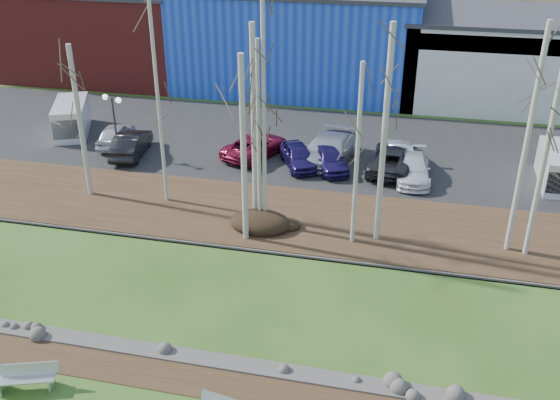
% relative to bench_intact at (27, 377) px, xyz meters
% --- Properties ---
extents(dirt_strip, '(80.00, 1.80, 0.03)m').
position_rel_bench_intact_xyz_m(dirt_strip, '(8.00, 1.76, -0.48)').
color(dirt_strip, '#382616').
rests_on(dirt_strip, ground).
extents(near_bank_rocks, '(80.00, 0.80, 0.50)m').
position_rel_bench_intact_xyz_m(near_bank_rocks, '(8.00, 2.76, -0.50)').
color(near_bank_rocks, '#47423D').
rests_on(near_bank_rocks, ground).
extents(river, '(80.00, 8.00, 0.90)m').
position_rel_bench_intact_xyz_m(river, '(8.00, 6.86, -0.50)').
color(river, '#151D32').
rests_on(river, ground).
extents(far_bank_rocks, '(80.00, 0.80, 0.46)m').
position_rel_bench_intact_xyz_m(far_bank_rocks, '(8.00, 10.96, -0.50)').
color(far_bank_rocks, '#47423D').
rests_on(far_bank_rocks, ground).
extents(far_bank, '(80.00, 7.00, 0.15)m').
position_rel_bench_intact_xyz_m(far_bank, '(8.00, 14.16, -0.42)').
color(far_bank, '#382616').
rests_on(far_bank, ground).
extents(parking_lot, '(80.00, 14.00, 0.14)m').
position_rel_bench_intact_xyz_m(parking_lot, '(8.00, 24.66, -0.43)').
color(parking_lot, black).
rests_on(parking_lot, ground).
extents(building_brick, '(16.32, 12.24, 7.80)m').
position_rel_bench_intact_xyz_m(building_brick, '(-16.00, 38.66, 3.41)').
color(building_brick, maroon).
rests_on(building_brick, ground).
extents(building_blue, '(20.40, 12.24, 8.30)m').
position_rel_bench_intact_xyz_m(building_blue, '(2.00, 38.66, 3.66)').
color(building_blue, blue).
rests_on(building_blue, ground).
extents(building_white, '(18.36, 12.24, 6.80)m').
position_rel_bench_intact_xyz_m(building_white, '(20.00, 38.64, 2.91)').
color(building_white, silver).
rests_on(building_white, ground).
extents(bench_intact, '(2.08, 1.20, 1.00)m').
position_rel_bench_intact_xyz_m(bench_intact, '(0.00, 0.00, 0.00)').
color(bench_intact, '#B5B6BA').
rests_on(bench_intact, ground).
extents(dirt_mound, '(3.14, 2.21, 0.62)m').
position_rel_bench_intact_xyz_m(dirt_mound, '(5.08, 12.73, -0.04)').
color(dirt_mound, black).
rests_on(dirt_mound, far_bank).
extents(birch_0, '(0.27, 0.27, 8.44)m').
position_rel_bench_intact_xyz_m(birch_0, '(-5.28, 14.36, 3.87)').
color(birch_0, beige).
rests_on(birch_0, far_bank).
extents(birch_1, '(0.19, 0.19, 11.66)m').
position_rel_bench_intact_xyz_m(birch_1, '(-0.77, 14.60, 5.48)').
color(birch_1, beige).
rests_on(birch_1, far_bank).
extents(birch_2, '(0.28, 0.28, 10.07)m').
position_rel_bench_intact_xyz_m(birch_2, '(4.55, 13.78, 4.69)').
color(birch_2, beige).
rests_on(birch_2, far_bank).
extents(birch_3, '(0.20, 0.20, 11.82)m').
position_rel_bench_intact_xyz_m(birch_3, '(5.23, 13.11, 5.56)').
color(birch_3, beige).
rests_on(birch_3, far_bank).
extents(birch_4, '(0.28, 0.28, 9.17)m').
position_rel_bench_intact_xyz_m(birch_4, '(4.64, 11.56, 4.24)').
color(birch_4, beige).
rests_on(birch_4, far_bank).
extents(birch_5, '(0.20, 0.20, 9.50)m').
position_rel_bench_intact_xyz_m(birch_5, '(4.97, 13.08, 4.40)').
color(birch_5, beige).
rests_on(birch_5, far_bank).
extents(birch_6, '(0.21, 0.21, 8.90)m').
position_rel_bench_intact_xyz_m(birch_6, '(9.82, 12.40, 4.10)').
color(birch_6, beige).
rests_on(birch_6, far_bank).
extents(birch_7, '(0.28, 0.28, 10.52)m').
position_rel_bench_intact_xyz_m(birch_7, '(10.94, 12.96, 4.91)').
color(birch_7, beige).
rests_on(birch_7, far_bank).
extents(birch_8, '(0.25, 0.25, 10.78)m').
position_rel_bench_intact_xyz_m(birch_8, '(17.15, 13.32, 5.04)').
color(birch_8, beige).
rests_on(birch_8, far_bank).
extents(birch_9, '(0.25, 0.25, 12.30)m').
position_rel_bench_intact_xyz_m(birch_9, '(17.97, 13.10, 5.80)').
color(birch_9, beige).
rests_on(birch_9, far_bank).
extents(street_lamp, '(1.45, 0.77, 3.99)m').
position_rel_bench_intact_xyz_m(street_lamp, '(-6.22, 19.83, 2.78)').
color(street_lamp, '#262628').
rests_on(street_lamp, parking_lot).
extents(car_0, '(2.29, 4.44, 1.44)m').
position_rel_bench_intact_xyz_m(car_0, '(-7.21, 21.60, 0.36)').
color(car_0, silver).
rests_on(car_0, parking_lot).
extents(car_1, '(2.33, 4.89, 1.55)m').
position_rel_bench_intact_xyz_m(car_1, '(-5.43, 20.16, 0.41)').
color(car_1, black).
rests_on(car_1, parking_lot).
extents(car_2, '(4.03, 5.55, 1.40)m').
position_rel_bench_intact_xyz_m(car_2, '(2.41, 21.75, 0.34)').
color(car_2, maroon).
rests_on(car_2, parking_lot).
extents(car_3, '(3.07, 5.53, 1.52)m').
position_rel_bench_intact_xyz_m(car_3, '(6.82, 22.10, 0.40)').
color(car_3, '#A6A7AF').
rests_on(car_3, parking_lot).
extents(car_4, '(3.25, 4.36, 1.38)m').
position_rel_bench_intact_xyz_m(car_4, '(7.35, 20.76, 0.33)').
color(car_4, '#221753').
rests_on(car_4, parking_lot).
extents(car_5, '(2.04, 4.32, 1.37)m').
position_rel_bench_intact_xyz_m(car_5, '(11.47, 22.73, 0.32)').
color(car_5, silver).
rests_on(car_5, parking_lot).
extents(car_6, '(3.05, 5.74, 1.54)m').
position_rel_bench_intact_xyz_m(car_6, '(11.15, 21.52, 0.41)').
color(car_6, '#272629').
rests_on(car_6, parking_lot).
extents(car_7, '(2.22, 4.82, 1.37)m').
position_rel_bench_intact_xyz_m(car_7, '(12.41, 20.43, 0.32)').
color(car_7, white).
rests_on(car_7, parking_lot).
extents(car_8, '(3.25, 4.36, 1.38)m').
position_rel_bench_intact_xyz_m(car_8, '(5.41, 20.76, 0.33)').
color(car_8, '#221753').
rests_on(car_8, parking_lot).
extents(car_9, '(3.07, 5.53, 1.52)m').
position_rel_bench_intact_xyz_m(car_9, '(7.40, 22.10, 0.40)').
color(car_9, '#A6A7AF').
rests_on(car_9, parking_lot).
extents(van_white, '(2.07, 4.75, 2.06)m').
position_rel_bench_intact_xyz_m(van_white, '(20.65, 21.47, 0.67)').
color(van_white, silver).
rests_on(van_white, parking_lot).
extents(van_grey, '(3.88, 5.38, 2.17)m').
position_rel_bench_intact_xyz_m(van_grey, '(-11.15, 22.84, 0.73)').
color(van_grey, silver).
rests_on(van_grey, parking_lot).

